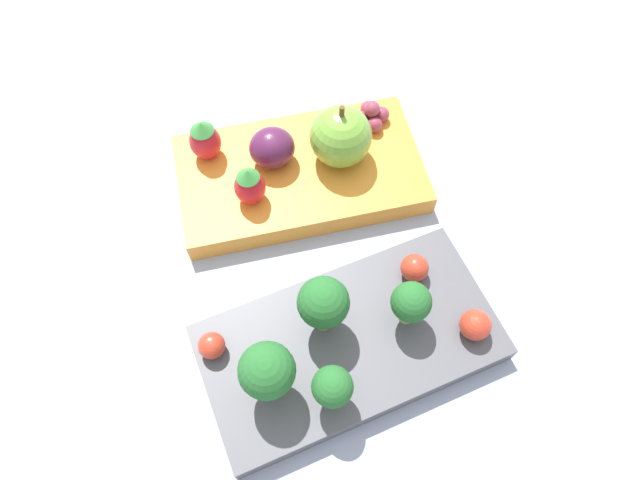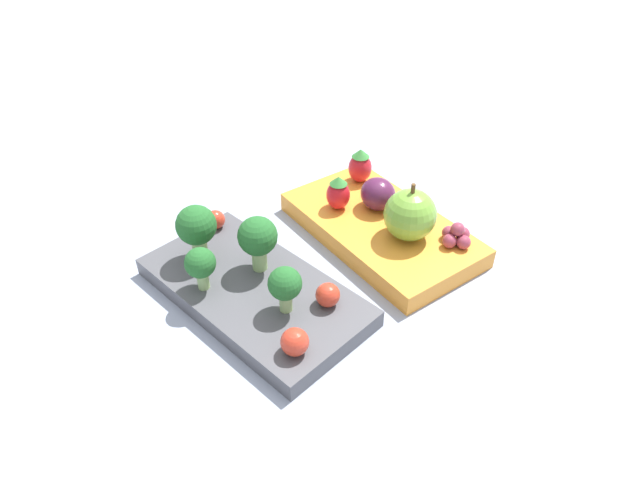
{
  "view_description": "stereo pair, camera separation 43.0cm",
  "coord_description": "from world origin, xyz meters",
  "px_view_note": "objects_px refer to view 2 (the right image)",
  "views": [
    {
      "loc": [
        0.06,
        0.22,
        0.44
      ],
      "look_at": [
        0.0,
        -0.0,
        0.03
      ],
      "focal_mm": 32.0,
      "sensor_mm": 36.0,
      "label": 1
    },
    {
      "loc": [
        -0.36,
        0.28,
        0.39
      ],
      "look_at": [
        0.0,
        -0.0,
        0.03
      ],
      "focal_mm": 32.0,
      "sensor_mm": 36.0,
      "label": 2
    }
  ],
  "objects_px": {
    "broccoli_floret_2": "(285,285)",
    "plum": "(378,194)",
    "strawberry_0": "(338,193)",
    "bento_box_savoury": "(251,289)",
    "cherry_tomato_0": "(328,295)",
    "cherry_tomato_1": "(295,342)",
    "strawberry_1": "(360,166)",
    "broccoli_floret_0": "(258,238)",
    "bento_box_fruit": "(380,228)",
    "grape_cluster": "(456,236)",
    "cherry_tomato_2": "(216,219)",
    "broccoli_floret_3": "(196,227)",
    "broccoli_floret_1": "(200,264)",
    "apple": "(410,215)"
  },
  "relations": [
    {
      "from": "broccoli_floret_1",
      "to": "cherry_tomato_2",
      "type": "bearing_deg",
      "value": -36.13
    },
    {
      "from": "cherry_tomato_0",
      "to": "grape_cluster",
      "type": "bearing_deg",
      "value": -94.35
    },
    {
      "from": "plum",
      "to": "grape_cluster",
      "type": "relative_size",
      "value": 1.16
    },
    {
      "from": "cherry_tomato_0",
      "to": "grape_cluster",
      "type": "relative_size",
      "value": 0.65
    },
    {
      "from": "cherry_tomato_0",
      "to": "cherry_tomato_1",
      "type": "xyz_separation_m",
      "value": [
        -0.03,
        0.06,
        0.0
      ]
    },
    {
      "from": "broccoli_floret_2",
      "to": "grape_cluster",
      "type": "relative_size",
      "value": 1.35
    },
    {
      "from": "bento_box_savoury",
      "to": "broccoli_floret_2",
      "type": "relative_size",
      "value": 5.15
    },
    {
      "from": "strawberry_0",
      "to": "strawberry_1",
      "type": "relative_size",
      "value": 0.95
    },
    {
      "from": "bento_box_savoury",
      "to": "strawberry_1",
      "type": "relative_size",
      "value": 5.69
    },
    {
      "from": "bento_box_fruit",
      "to": "cherry_tomato_0",
      "type": "xyz_separation_m",
      "value": [
        -0.07,
        0.13,
        0.02
      ]
    },
    {
      "from": "broccoli_floret_2",
      "to": "plum",
      "type": "distance_m",
      "value": 0.19
    },
    {
      "from": "bento_box_savoury",
      "to": "broccoli_floret_3",
      "type": "height_order",
      "value": "broccoli_floret_3"
    },
    {
      "from": "cherry_tomato_2",
      "to": "plum",
      "type": "xyz_separation_m",
      "value": [
        -0.08,
        -0.16,
        0.01
      ]
    },
    {
      "from": "apple",
      "to": "strawberry_1",
      "type": "relative_size",
      "value": 1.51
    },
    {
      "from": "broccoli_floret_1",
      "to": "broccoli_floret_3",
      "type": "relative_size",
      "value": 0.74
    },
    {
      "from": "broccoli_floret_3",
      "to": "cherry_tomato_2",
      "type": "relative_size",
      "value": 2.97
    },
    {
      "from": "broccoli_floret_2",
      "to": "grape_cluster",
      "type": "bearing_deg",
      "value": -98.71
    },
    {
      "from": "broccoli_floret_0",
      "to": "broccoli_floret_2",
      "type": "bearing_deg",
      "value": 168.85
    },
    {
      "from": "broccoli_floret_2",
      "to": "plum",
      "type": "bearing_deg",
      "value": -68.26
    },
    {
      "from": "plum",
      "to": "grape_cluster",
      "type": "height_order",
      "value": "plum"
    },
    {
      "from": "bento_box_fruit",
      "to": "broccoli_floret_2",
      "type": "relative_size",
      "value": 4.71
    },
    {
      "from": "cherry_tomato_1",
      "to": "strawberry_0",
      "type": "distance_m",
      "value": 0.21
    },
    {
      "from": "broccoli_floret_3",
      "to": "strawberry_1",
      "type": "relative_size",
      "value": 1.43
    },
    {
      "from": "bento_box_savoury",
      "to": "strawberry_1",
      "type": "distance_m",
      "value": 0.22
    },
    {
      "from": "cherry_tomato_0",
      "to": "cherry_tomato_1",
      "type": "height_order",
      "value": "cherry_tomato_1"
    },
    {
      "from": "apple",
      "to": "broccoli_floret_2",
      "type": "bearing_deg",
      "value": 93.23
    },
    {
      "from": "bento_box_savoury",
      "to": "strawberry_1",
      "type": "bearing_deg",
      "value": -69.96
    },
    {
      "from": "bento_box_savoury",
      "to": "plum",
      "type": "xyz_separation_m",
      "value": [
        0.02,
        -0.18,
        0.03
      ]
    },
    {
      "from": "strawberry_1",
      "to": "broccoli_floret_2",
      "type": "bearing_deg",
      "value": 122.72
    },
    {
      "from": "broccoli_floret_0",
      "to": "cherry_tomato_0",
      "type": "distance_m",
      "value": 0.09
    },
    {
      "from": "bento_box_savoury",
      "to": "bento_box_fruit",
      "type": "relative_size",
      "value": 1.09
    },
    {
      "from": "cherry_tomato_2",
      "to": "strawberry_1",
      "type": "bearing_deg",
      "value": -98.0
    },
    {
      "from": "cherry_tomato_0",
      "to": "plum",
      "type": "relative_size",
      "value": 0.56
    },
    {
      "from": "cherry_tomato_0",
      "to": "cherry_tomato_1",
      "type": "bearing_deg",
      "value": 116.71
    },
    {
      "from": "broccoli_floret_0",
      "to": "cherry_tomato_1",
      "type": "relative_size",
      "value": 2.43
    },
    {
      "from": "broccoli_floret_2",
      "to": "strawberry_0",
      "type": "xyz_separation_m",
      "value": [
        0.1,
        -0.14,
        -0.01
      ]
    },
    {
      "from": "strawberry_0",
      "to": "grape_cluster",
      "type": "height_order",
      "value": "strawberry_0"
    },
    {
      "from": "bento_box_fruit",
      "to": "broccoli_floret_2",
      "type": "distance_m",
      "value": 0.17
    },
    {
      "from": "strawberry_0",
      "to": "bento_box_savoury",
      "type": "bearing_deg",
      "value": 107.02
    },
    {
      "from": "cherry_tomato_1",
      "to": "cherry_tomato_2",
      "type": "distance_m",
      "value": 0.2
    },
    {
      "from": "bento_box_savoury",
      "to": "broccoli_floret_0",
      "type": "bearing_deg",
      "value": -57.0
    },
    {
      "from": "strawberry_1",
      "to": "grape_cluster",
      "type": "distance_m",
      "value": 0.15
    },
    {
      "from": "bento_box_fruit",
      "to": "broccoli_floret_1",
      "type": "bearing_deg",
      "value": 83.17
    },
    {
      "from": "bento_box_savoury",
      "to": "plum",
      "type": "relative_size",
      "value": 6.0
    },
    {
      "from": "broccoli_floret_0",
      "to": "bento_box_savoury",
      "type": "bearing_deg",
      "value": 123.0
    },
    {
      "from": "cherry_tomato_1",
      "to": "bento_box_savoury",
      "type": "bearing_deg",
      "value": -9.75
    },
    {
      "from": "broccoli_floret_2",
      "to": "broccoli_floret_3",
      "type": "xyz_separation_m",
      "value": [
        0.11,
        0.03,
        0.01
      ]
    },
    {
      "from": "broccoli_floret_0",
      "to": "cherry_tomato_1",
      "type": "distance_m",
      "value": 0.12
    },
    {
      "from": "bento_box_savoury",
      "to": "cherry_tomato_2",
      "type": "xyz_separation_m",
      "value": [
        0.1,
        -0.02,
        0.02
      ]
    },
    {
      "from": "cherry_tomato_1",
      "to": "broccoli_floret_2",
      "type": "bearing_deg",
      "value": -26.19
    }
  ]
}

